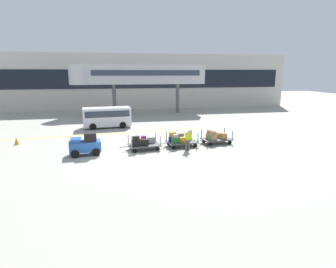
{
  "coord_description": "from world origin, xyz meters",
  "views": [
    {
      "loc": [
        0.03,
        -18.27,
        5.6
      ],
      "look_at": [
        3.81,
        1.37,
        1.15
      ],
      "focal_mm": 29.41,
      "sensor_mm": 36.0,
      "label": 1
    }
  ],
  "objects_px": {
    "baggage_tug": "(85,144)",
    "baggage_cart_lead": "(143,143)",
    "safety_cone_near": "(16,141)",
    "baggage_handler": "(188,139)",
    "baggage_cart_middle": "(180,140)",
    "baggage_cart_tail": "(216,137)",
    "shuttle_van": "(107,116)"
  },
  "relations": [
    {
      "from": "baggage_tug",
      "to": "baggage_cart_lead",
      "type": "height_order",
      "value": "baggage_tug"
    },
    {
      "from": "baggage_cart_lead",
      "to": "safety_cone_near",
      "type": "relative_size",
      "value": 5.58
    },
    {
      "from": "baggage_handler",
      "to": "baggage_tug",
      "type": "bearing_deg",
      "value": 177.51
    },
    {
      "from": "baggage_cart_lead",
      "to": "baggage_cart_middle",
      "type": "bearing_deg",
      "value": 7.89
    },
    {
      "from": "baggage_cart_lead",
      "to": "baggage_cart_tail",
      "type": "bearing_deg",
      "value": 7.07
    },
    {
      "from": "baggage_cart_middle",
      "to": "baggage_handler",
      "type": "xyz_separation_m",
      "value": [
        0.31,
        -1.25,
        0.33
      ]
    },
    {
      "from": "shuttle_van",
      "to": "safety_cone_near",
      "type": "distance_m",
      "value": 9.12
    },
    {
      "from": "baggage_handler",
      "to": "baggage_cart_tail",
      "type": "bearing_deg",
      "value": 30.0
    },
    {
      "from": "baggage_cart_tail",
      "to": "shuttle_van",
      "type": "distance_m",
      "value": 12.23
    },
    {
      "from": "baggage_cart_lead",
      "to": "baggage_cart_tail",
      "type": "relative_size",
      "value": 1.0
    },
    {
      "from": "baggage_cart_lead",
      "to": "baggage_handler",
      "type": "relative_size",
      "value": 1.96
    },
    {
      "from": "baggage_cart_lead",
      "to": "baggage_cart_middle",
      "type": "xyz_separation_m",
      "value": [
        2.95,
        0.41,
        -0.02
      ]
    },
    {
      "from": "safety_cone_near",
      "to": "baggage_handler",
      "type": "bearing_deg",
      "value": -18.21
    },
    {
      "from": "shuttle_van",
      "to": "safety_cone_near",
      "type": "relative_size",
      "value": 9.03
    },
    {
      "from": "baggage_cart_lead",
      "to": "shuttle_van",
      "type": "height_order",
      "value": "shuttle_van"
    },
    {
      "from": "baggage_cart_lead",
      "to": "safety_cone_near",
      "type": "xyz_separation_m",
      "value": [
        -9.74,
        3.44,
        -0.27
      ]
    },
    {
      "from": "baggage_cart_lead",
      "to": "shuttle_van",
      "type": "relative_size",
      "value": 0.62
    },
    {
      "from": "baggage_cart_middle",
      "to": "shuttle_van",
      "type": "distance_m",
      "value": 10.55
    },
    {
      "from": "baggage_cart_lead",
      "to": "safety_cone_near",
      "type": "distance_m",
      "value": 10.33
    },
    {
      "from": "baggage_cart_tail",
      "to": "shuttle_van",
      "type": "relative_size",
      "value": 0.62
    },
    {
      "from": "shuttle_van",
      "to": "baggage_cart_lead",
      "type": "bearing_deg",
      "value": -73.29
    },
    {
      "from": "baggage_cart_lead",
      "to": "baggage_cart_middle",
      "type": "relative_size",
      "value": 1.0
    },
    {
      "from": "baggage_tug",
      "to": "baggage_handler",
      "type": "relative_size",
      "value": 1.42
    },
    {
      "from": "baggage_cart_middle",
      "to": "baggage_handler",
      "type": "height_order",
      "value": "baggage_handler"
    },
    {
      "from": "shuttle_van",
      "to": "baggage_cart_middle",
      "type": "bearing_deg",
      "value": -57.06
    },
    {
      "from": "baggage_cart_middle",
      "to": "safety_cone_near",
      "type": "distance_m",
      "value": 13.05
    },
    {
      "from": "baggage_cart_middle",
      "to": "baggage_cart_tail",
      "type": "xyz_separation_m",
      "value": [
        3.05,
        0.33,
        -0.0
      ]
    },
    {
      "from": "baggage_tug",
      "to": "baggage_cart_lead",
      "type": "relative_size",
      "value": 0.72
    },
    {
      "from": "shuttle_van",
      "to": "safety_cone_near",
      "type": "xyz_separation_m",
      "value": [
        -6.97,
        -5.81,
        -0.96
      ]
    },
    {
      "from": "baggage_tug",
      "to": "safety_cone_near",
      "type": "height_order",
      "value": "baggage_tug"
    },
    {
      "from": "baggage_tug",
      "to": "baggage_cart_tail",
      "type": "height_order",
      "value": "baggage_tug"
    },
    {
      "from": "baggage_tug",
      "to": "baggage_handler",
      "type": "xyz_separation_m",
      "value": [
        7.28,
        -0.32,
        0.11
      ]
    }
  ]
}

